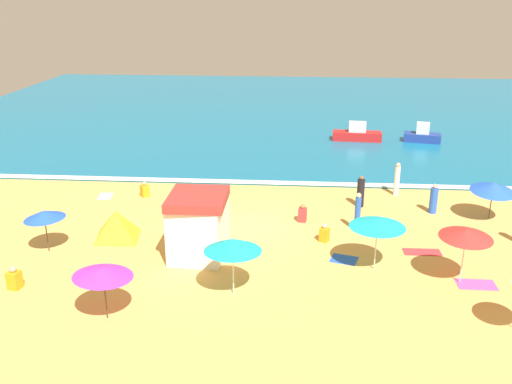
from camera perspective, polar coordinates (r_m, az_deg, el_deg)
ground_plane at (r=27.32m, az=-0.34°, el=-3.46°), size 60.00×60.00×0.00m
ocean_water at (r=54.13m, az=2.13°, el=8.36°), size 60.00×44.00×0.10m
wave_breaker_foam at (r=33.15m, az=0.55°, el=1.01°), size 57.00×0.70×0.01m
lifeguard_cabana at (r=23.87m, az=-5.88°, el=-3.39°), size 2.40×2.72×2.82m
beach_umbrella_0 at (r=19.85m, az=-15.36°, el=-7.90°), size 2.87×2.87×2.05m
beach_umbrella_2 at (r=22.90m, az=12.31°, el=-3.14°), size 2.51×2.51×2.21m
beach_umbrella_4 at (r=29.83m, az=23.08°, el=0.47°), size 2.53×2.56×2.08m
beach_umbrella_5 at (r=22.79m, az=20.68°, el=-3.96°), size 2.41×2.42×2.35m
beach_umbrella_6 at (r=25.75m, az=-20.83°, el=-2.17°), size 1.82×1.81×1.96m
beach_umbrella_7 at (r=20.59m, az=-2.38°, el=-5.41°), size 2.17×2.19×2.32m
beach_tent at (r=26.57m, az=-14.06°, el=-3.22°), size 2.79×2.76×1.33m
beachgoer_0 at (r=32.04m, az=14.20°, el=1.25°), size 0.37×0.37×1.89m
beachgoer_1 at (r=23.56m, az=-23.46°, el=-8.15°), size 0.51×0.51×0.94m
beachgoer_2 at (r=27.75m, az=4.77°, el=-2.25°), size 0.44×0.44×0.93m
beachgoer_4 at (r=25.70m, az=7.00°, el=-4.23°), size 0.50×0.50×0.89m
beachgoer_5 at (r=26.88m, az=10.34°, el=-2.06°), size 0.39×0.39×1.90m
beachgoer_6 at (r=29.98m, az=10.64°, el=-0.03°), size 0.55×0.55×1.72m
beachgoer_8 at (r=31.66m, az=-11.29°, el=0.19°), size 0.58×0.58×0.87m
beachgoer_9 at (r=30.04m, az=17.68°, el=-0.75°), size 0.44×0.44×1.57m
beach_towel_0 at (r=23.71m, az=21.57°, el=-8.78°), size 1.50×0.87×0.01m
beach_towel_1 at (r=25.70m, az=16.59°, el=-5.90°), size 1.64×0.75×0.01m
beach_towel_2 at (r=32.30m, az=-15.14°, el=-0.41°), size 0.88×1.19×0.01m
beach_towel_3 at (r=24.29m, az=8.97°, el=-6.82°), size 1.32×1.17×0.01m
small_boat_0 at (r=44.01m, az=16.61°, el=5.56°), size 2.87×1.71×1.44m
small_boat_1 at (r=43.25m, az=10.27°, el=5.83°), size 3.71×1.38×1.42m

